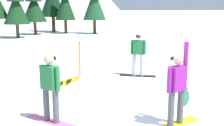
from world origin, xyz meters
name	(u,v)px	position (x,y,z in m)	size (l,w,h in m)	color
snowboarder_foreground	(177,87)	(1.17, 0.29, 0.95)	(1.53, 0.62, 2.00)	yellow
snowboarder_midground	(50,87)	(-1.56, 1.56, 0.90)	(1.15, 1.41, 1.70)	pink
snowboarder_background	(138,54)	(2.50, 4.89, 0.95)	(1.42, 1.02, 1.78)	black
loose_snowboard_near_left	(64,83)	(-0.67, 4.48, 0.14)	(1.54, 1.17, 0.27)	yellow
loose_snowboard_far_spare	(185,93)	(2.72, 1.97, 0.13)	(1.12, 1.65, 0.25)	#19B259
trail_marker_pole	(80,58)	(0.31, 5.96, 0.72)	(0.06, 0.06, 1.45)	orange
pine_tree_short	(16,3)	(-1.53, 22.32, 3.28)	(2.42, 2.42, 6.01)	#472D19
pine_tree_broad	(34,3)	(0.37, 25.22, 3.38)	(2.61, 2.61, 6.20)	#472D19
pine_tree_leaning	(65,0)	(3.78, 25.50, 3.73)	(2.30, 2.30, 6.85)	#472D19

